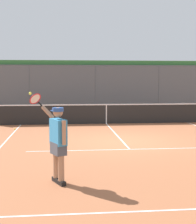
# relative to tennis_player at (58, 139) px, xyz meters

# --- Properties ---
(ground_plane) EXTENTS (60.00, 60.00, 0.00)m
(ground_plane) POSITION_rel_tennis_player_xyz_m (-2.18, -4.48, -0.95)
(ground_plane) COLOR #A8603D
(court_line_markings) EXTENTS (8.28, 10.82, 0.01)m
(court_line_markings) POSITION_rel_tennis_player_xyz_m (-2.18, -2.92, -0.95)
(court_line_markings) COLOR white
(court_line_markings) RESTS_ON ground
(fence_backdrop) EXTENTS (19.98, 1.37, 3.36)m
(fence_backdrop) POSITION_rel_tennis_player_xyz_m (-2.18, -15.47, 0.72)
(fence_backdrop) COLOR #565B60
(fence_backdrop) RESTS_ON ground
(tennis_net) EXTENTS (10.64, 0.09, 1.07)m
(tennis_net) POSITION_rel_tennis_player_xyz_m (-2.18, -9.11, -0.46)
(tennis_net) COLOR #2D2D2D
(tennis_net) RESTS_ON ground
(tennis_player) EXTENTS (0.88, 1.15, 1.92)m
(tennis_player) POSITION_rel_tennis_player_xyz_m (0.00, 0.00, 0.00)
(tennis_player) COLOR black
(tennis_player) RESTS_ON ground
(tennis_ball_near_net) EXTENTS (0.07, 0.07, 0.07)m
(tennis_ball_near_net) POSITION_rel_tennis_player_xyz_m (1.99, -7.55, -0.92)
(tennis_ball_near_net) COLOR #D6E042
(tennis_ball_near_net) RESTS_ON ground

